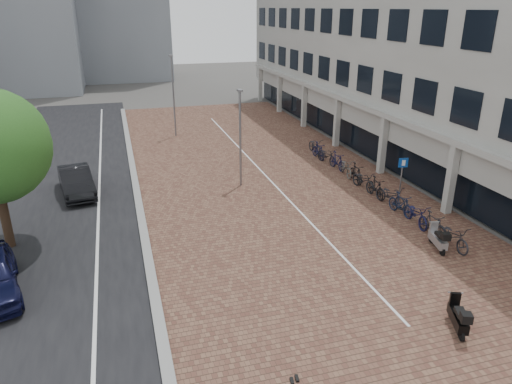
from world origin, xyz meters
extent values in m
plane|color=#474442|center=(0.00, 0.00, 0.00)|extent=(140.00, 140.00, 0.00)
cube|color=brown|center=(2.00, 12.00, 0.01)|extent=(14.50, 42.00, 0.04)
cube|color=black|center=(-9.00, 12.00, 0.01)|extent=(8.00, 50.00, 0.03)
cube|color=gray|center=(-5.10, 12.00, 0.07)|extent=(0.35, 42.00, 0.14)
cube|color=white|center=(-7.00, 12.00, 0.02)|extent=(0.12, 44.00, 0.00)
cube|color=white|center=(2.20, 12.00, 0.04)|extent=(0.10, 30.00, 0.00)
cube|color=#A9A9A3|center=(13.00, 16.00, 8.50)|extent=(8.00, 40.00, 13.00)
cube|color=black|center=(9.60, 16.00, 1.70)|extent=(0.15, 38.00, 3.20)
cube|color=#A9A9A3|center=(9.40, 16.00, 3.45)|extent=(1.60, 38.00, 0.30)
cube|color=#A9A9A3|center=(8.80, 4.00, 1.70)|extent=(0.35, 0.35, 3.40)
cube|color=#A9A9A3|center=(8.80, 10.00, 1.70)|extent=(0.35, 0.35, 3.40)
cube|color=#A9A9A3|center=(8.80, 16.00, 1.70)|extent=(0.35, 0.35, 3.40)
cube|color=#A9A9A3|center=(8.80, 22.00, 1.70)|extent=(0.35, 0.35, 3.40)
cube|color=#A9A9A3|center=(8.80, 28.00, 1.70)|extent=(0.35, 0.35, 3.40)
cube|color=#A9A9A3|center=(8.80, 34.00, 1.70)|extent=(0.35, 0.35, 3.40)
imported|color=black|center=(-8.06, 11.57, 0.70)|extent=(2.18, 4.44, 1.40)
cylinder|color=slate|center=(7.50, 5.97, 1.03)|extent=(0.07, 0.07, 2.06)
cube|color=#0B3A92|center=(7.50, 5.94, 2.02)|extent=(0.47, 0.13, 0.47)
cylinder|color=slate|center=(0.42, 10.31, 2.58)|extent=(0.12, 0.12, 5.17)
cylinder|color=slate|center=(-1.55, 21.97, 2.93)|extent=(0.12, 0.12, 5.87)
cylinder|color=#382619|center=(-10.38, 6.23, 1.41)|extent=(0.36, 0.36, 2.81)
sphere|color=#28571D|center=(-9.88, 6.83, 3.62)|extent=(2.81, 2.81, 2.81)
imported|color=#222228|center=(6.77, 1.00, 0.52)|extent=(0.69, 1.97, 1.04)
imported|color=black|center=(6.66, 2.15, 0.53)|extent=(0.57, 1.77, 1.05)
imported|color=#16163C|center=(6.64, 3.30, 0.52)|extent=(0.87, 2.03, 1.04)
imported|color=#121B32|center=(6.60, 4.45, 0.53)|extent=(0.67, 1.79, 1.05)
imported|color=black|center=(6.76, 5.60, 0.52)|extent=(1.12, 2.08, 1.04)
imported|color=black|center=(6.62, 6.75, 0.53)|extent=(0.67, 1.79, 1.05)
imported|color=black|center=(6.53, 7.90, 0.52)|extent=(0.85, 2.02, 1.04)
imported|color=black|center=(6.70, 9.05, 0.53)|extent=(0.69, 1.79, 1.05)
imported|color=#5A5852|center=(6.65, 10.20, 0.52)|extent=(0.96, 2.05, 1.04)
imported|color=black|center=(6.65, 11.35, 0.53)|extent=(0.64, 1.78, 1.05)
imported|color=black|center=(6.53, 12.50, 0.52)|extent=(0.99, 2.06, 1.04)
imported|color=#131536|center=(6.46, 13.65, 0.53)|extent=(0.55, 1.76, 1.05)
imported|color=black|center=(6.71, 14.80, 0.52)|extent=(0.73, 1.99, 1.04)
camera|label=1|loc=(-5.68, -13.05, 9.12)|focal=33.13mm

